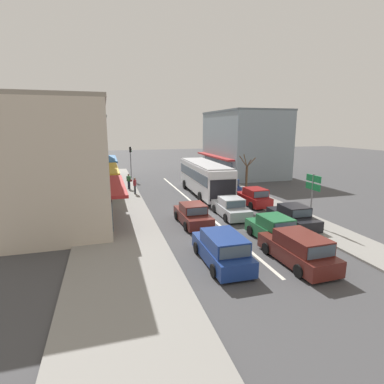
{
  "coord_description": "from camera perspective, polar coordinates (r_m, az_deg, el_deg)",
  "views": [
    {
      "loc": [
        -7.32,
        -20.51,
        6.63
      ],
      "look_at": [
        -0.35,
        3.51,
        1.2
      ],
      "focal_mm": 28.0,
      "sensor_mm": 36.0,
      "label": 1
    }
  ],
  "objects": [
    {
      "name": "parked_sedan_kerb_front",
      "position": [
        21.57,
        18.65,
        -4.48
      ],
      "size": [
        1.98,
        4.24,
        1.47
      ],
      "color": "black",
      "rests_on": "ground"
    },
    {
      "name": "ground_plane",
      "position": [
        22.77,
        3.32,
        -4.7
      ],
      "size": [
        140.0,
        140.0,
        0.0
      ],
      "primitive_type": "plane",
      "color": "#3F3F42"
    },
    {
      "name": "shopfront_corner_near",
      "position": [
        21.35,
        -23.85,
        4.67
      ],
      "size": [
        7.19,
        8.39,
        8.41
      ],
      "color": "beige",
      "rests_on": "ground"
    },
    {
      "name": "sidewalk_left",
      "position": [
        27.32,
        -14.61,
        -2.05
      ],
      "size": [
        5.2,
        44.0,
        0.14
      ],
      "primitive_type": "cube",
      "color": "gray",
      "rests_on": "ground"
    },
    {
      "name": "hatchback_queue_gap_filler",
      "position": [
        18.53,
        15.13,
        -6.83
      ],
      "size": [
        1.92,
        3.76,
        1.54
      ],
      "color": "#1E6638",
      "rests_on": "ground"
    },
    {
      "name": "sedan_behind_bus_near",
      "position": [
        20.88,
        0.15,
        -4.36
      ],
      "size": [
        1.95,
        4.23,
        1.47
      ],
      "color": "#561E19",
      "rests_on": "ground"
    },
    {
      "name": "traffic_light_downstreet",
      "position": [
        39.21,
        -11.62,
        6.48
      ],
      "size": [
        0.33,
        0.24,
        4.2
      ],
      "color": "gray",
      "rests_on": "ground"
    },
    {
      "name": "city_bus",
      "position": [
        29.72,
        2.38,
        3.04
      ],
      "size": [
        3.01,
        10.94,
        3.23
      ],
      "color": "silver",
      "rests_on": "ground"
    },
    {
      "name": "parked_hatchback_kerb_second",
      "position": [
        26.32,
        11.7,
        -1.01
      ],
      "size": [
        1.92,
        3.76,
        1.54
      ],
      "color": "maroon",
      "rests_on": "ground"
    },
    {
      "name": "pedestrian_browsing_midblock",
      "position": [
        30.11,
        -10.84,
        1.38
      ],
      "size": [
        0.35,
        0.53,
        1.63
      ],
      "color": "#333338",
      "rests_on": "sidewalk_left"
    },
    {
      "name": "parked_wagon_kerb_third",
      "position": [
        31.05,
        6.43,
        1.25
      ],
      "size": [
        2.03,
        4.54,
        1.58
      ],
      "color": "navy",
      "rests_on": "ground"
    },
    {
      "name": "shopfront_mid_block",
      "position": [
        30.21,
        -21.71,
        6.81
      ],
      "size": [
        7.11,
        9.13,
        8.45
      ],
      "color": "#84939E",
      "rests_on": "ground"
    },
    {
      "name": "directional_road_sign",
      "position": [
        21.56,
        22.03,
        0.85
      ],
      "size": [
        0.1,
        1.4,
        3.6
      ],
      "color": "gray",
      "rests_on": "ground"
    },
    {
      "name": "building_right_far",
      "position": [
        43.3,
        9.72,
        9.14
      ],
      "size": [
        8.82,
        13.0,
        8.82
      ],
      "color": "#84939E",
      "rests_on": "ground"
    },
    {
      "name": "sedan_adjacent_lane_lead",
      "position": [
        22.83,
        7.38,
        -3.01
      ],
      "size": [
        1.99,
        4.25,
        1.47
      ],
      "color": "#9EA3A8",
      "rests_on": "ground"
    },
    {
      "name": "pedestrian_with_handbag_near",
      "position": [
        32.63,
        -11.93,
        2.17
      ],
      "size": [
        0.57,
        0.53,
        1.63
      ],
      "color": "#232838",
      "rests_on": "sidewalk_left"
    },
    {
      "name": "kerb_right",
      "position": [
        30.48,
        10.59,
        -0.41
      ],
      "size": [
        2.8,
        44.0,
        0.12
      ],
      "primitive_type": "cube",
      "color": "gray",
      "rests_on": "ground"
    },
    {
      "name": "shopfront_far_end",
      "position": [
        39.59,
        -20.47,
        7.65
      ],
      "size": [
        7.56,
        9.22,
        7.96
      ],
      "color": "silver",
      "rests_on": "ground"
    },
    {
      "name": "street_tree_right",
      "position": [
        30.76,
        10.34,
        3.07
      ],
      "size": [
        1.81,
        1.67,
        3.94
      ],
      "color": "brown",
      "rests_on": "ground"
    },
    {
      "name": "lane_centre_line",
      "position": [
        26.43,
        0.44,
        -2.27
      ],
      "size": [
        0.2,
        28.0,
        0.01
      ],
      "primitive_type": "cube",
      "color": "silver",
      "rests_on": "ground"
    },
    {
      "name": "wagon_behind_bus_mid",
      "position": [
        15.89,
        19.58,
        -10.23
      ],
      "size": [
        2.05,
        4.56,
        1.58
      ],
      "color": "#561E19",
      "rests_on": "ground"
    },
    {
      "name": "wagon_adjacent_lane_trail",
      "position": [
        15.09,
        5.75,
        -10.77
      ],
      "size": [
        1.96,
        4.51,
        1.58
      ],
      "color": "navy",
      "rests_on": "ground"
    }
  ]
}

